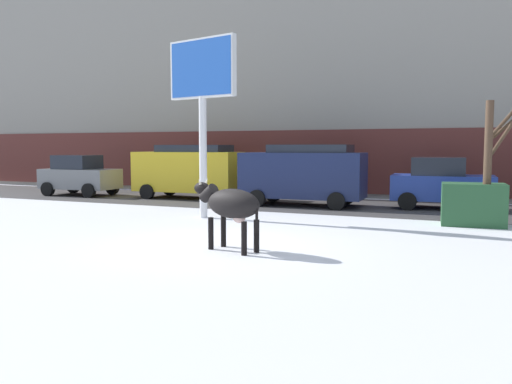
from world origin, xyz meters
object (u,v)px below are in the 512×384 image
car_blue_hatchback (441,183)px  bare_tree_right_lot (491,157)px  cow_black (231,205)px  car_navy_van (303,173)px  car_yellow_van (189,170)px  pedestrian_near_billboard (202,175)px  pedestrian_by_cars (356,178)px  car_grey_hatchback (80,175)px  dumpster (473,204)px  billboard (202,79)px

car_blue_hatchback → bare_tree_right_lot: (1.51, -3.95, 1.02)m
car_blue_hatchback → cow_black: bearing=-110.5°
car_navy_van → car_blue_hatchback: bearing=11.3°
car_navy_van → bare_tree_right_lot: (6.40, -2.98, 0.70)m
car_yellow_van → pedestrian_near_billboard: bearing=108.3°
cow_black → car_navy_van: size_ratio=0.41×
pedestrian_near_billboard → pedestrian_by_cars: (7.64, 0.00, 0.00)m
cow_black → car_blue_hatchback: car_blue_hatchback is taller
car_blue_hatchback → pedestrian_near_billboard: car_blue_hatchback is taller
car_grey_hatchback → car_navy_van: car_navy_van is taller
pedestrian_near_billboard → dumpster: pedestrian_near_billboard is taller
car_navy_van → bare_tree_right_lot: size_ratio=1.34×
dumpster → billboard: bearing=-168.3°
car_yellow_van → bare_tree_right_lot: bearing=-17.5°
car_navy_van → pedestrian_by_cars: 3.90m
billboard → car_blue_hatchback: 9.31m
billboard → cow_black: bearing=-54.6°
car_yellow_van → pedestrian_by_cars: size_ratio=2.70×
car_grey_hatchback → car_navy_van: bearing=-0.0°
dumpster → pedestrian_near_billboard: bearing=152.3°
cow_black → pedestrian_near_billboard: pedestrian_near_billboard is taller
car_navy_van → pedestrian_near_billboard: bearing=150.2°
car_yellow_van → pedestrian_near_billboard: size_ratio=2.70×
pedestrian_by_cars → dumpster: (4.77, -6.52, -0.28)m
cow_black → pedestrian_near_billboard: size_ratio=1.11×
car_grey_hatchback → pedestrian_near_billboard: size_ratio=2.06×
pedestrian_by_cars → bare_tree_right_lot: (5.18, -6.66, 1.07)m
car_grey_hatchback → car_yellow_van: car_yellow_van is taller
dumpster → car_grey_hatchback: bearing=170.4°
dumpster → cow_black: bearing=-128.6°
pedestrian_near_billboard → pedestrian_by_cars: size_ratio=1.00×
car_navy_van → cow_black: bearing=-82.1°
billboard → car_yellow_van: size_ratio=1.19×
car_grey_hatchback → dumpster: (16.84, -2.85, -0.33)m
cow_black → pedestrian_near_billboard: (-7.65, 12.49, -0.11)m
billboard → pedestrian_near_billboard: size_ratio=3.21×
car_navy_van → pedestrian_by_cars: size_ratio=2.70×
cow_black → car_grey_hatchback: 14.95m
dumpster → car_navy_van: bearing=154.6°
cow_black → pedestrian_by_cars: bearing=90.0°
billboard → car_yellow_van: 7.04m
pedestrian_by_cars → car_yellow_van: bearing=-156.3°
billboard → car_yellow_van: billboard is taller
car_grey_hatchback → car_yellow_van: 5.46m
pedestrian_near_billboard → bare_tree_right_lot: (12.82, -6.66, 1.07)m
car_grey_hatchback → car_navy_van: (10.85, -0.01, 0.32)m
cow_black → dumpster: cow_black is taller
car_grey_hatchback → pedestrian_near_billboard: bearing=39.7°
billboard → car_navy_van: (1.86, 4.47, -3.07)m
cow_black → car_grey_hatchback: car_grey_hatchback is taller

